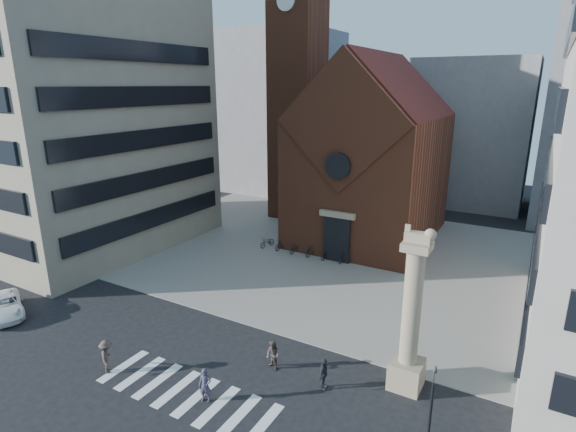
% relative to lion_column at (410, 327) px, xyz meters
% --- Properties ---
extents(ground, '(120.00, 120.00, 0.00)m').
position_rel_lion_column_xyz_m(ground, '(-10.01, -3.00, -3.46)').
color(ground, black).
rests_on(ground, ground).
extents(piazza, '(46.00, 30.00, 0.05)m').
position_rel_lion_column_xyz_m(piazza, '(-10.01, 16.00, -3.43)').
color(piazza, gray).
rests_on(piazza, ground).
extents(zebra_crossing, '(10.20, 3.20, 0.01)m').
position_rel_lion_column_xyz_m(zebra_crossing, '(-9.46, -6.00, -3.45)').
color(zebra_crossing, white).
rests_on(zebra_crossing, ground).
extents(church, '(12.00, 16.65, 18.00)m').
position_rel_lion_column_xyz_m(church, '(-10.01, 22.04, 4.53)').
color(church, brown).
rests_on(church, ground).
extents(campanile, '(5.50, 5.50, 31.20)m').
position_rel_lion_column_xyz_m(campanile, '(-20.01, 25.00, 12.28)').
color(campanile, brown).
rests_on(campanile, ground).
extents(building_left, '(18.00, 20.00, 26.00)m').
position_rel_lion_column_xyz_m(building_left, '(-34.01, 7.00, 9.54)').
color(building_left, gray).
rests_on(building_left, ground).
extents(bg_block_left, '(16.00, 14.00, 22.00)m').
position_rel_lion_column_xyz_m(bg_block_left, '(-30.01, 37.00, 7.54)').
color(bg_block_left, gray).
rests_on(bg_block_left, ground).
extents(bg_block_mid, '(14.00, 12.00, 18.00)m').
position_rel_lion_column_xyz_m(bg_block_mid, '(-4.01, 42.00, 5.54)').
color(bg_block_mid, gray).
rests_on(bg_block_mid, ground).
extents(lion_column, '(1.63, 1.60, 8.68)m').
position_rel_lion_column_xyz_m(lion_column, '(0.00, 0.00, 0.00)').
color(lion_column, gray).
rests_on(lion_column, ground).
extents(traffic_light, '(0.13, 0.16, 4.30)m').
position_rel_lion_column_xyz_m(traffic_light, '(1.99, -4.00, -1.17)').
color(traffic_light, black).
rests_on(traffic_light, ground).
extents(white_car, '(5.33, 4.04, 1.34)m').
position_rel_lion_column_xyz_m(white_car, '(-25.56, -6.03, -2.78)').
color(white_car, white).
rests_on(white_car, ground).
extents(pedestrian_0, '(0.75, 0.61, 1.76)m').
position_rel_lion_column_xyz_m(pedestrian_0, '(-8.22, -5.95, -2.58)').
color(pedestrian_0, '#363347').
rests_on(pedestrian_0, ground).
extents(pedestrian_1, '(0.99, 0.88, 1.69)m').
position_rel_lion_column_xyz_m(pedestrian_1, '(-6.70, -2.12, -2.61)').
color(pedestrian_1, '#514640').
rests_on(pedestrian_1, ground).
extents(pedestrian_2, '(0.51, 1.04, 1.72)m').
position_rel_lion_column_xyz_m(pedestrian_2, '(-3.61, -2.24, -2.60)').
color(pedestrian_2, '#26272E').
rests_on(pedestrian_2, ground).
extents(pedestrian_3, '(1.38, 1.34, 1.89)m').
position_rel_lion_column_xyz_m(pedestrian_3, '(-14.31, -6.76, -2.51)').
color(pedestrian_3, '#493831').
rests_on(pedestrian_3, ground).
extents(scooter_0, '(0.97, 1.89, 0.95)m').
position_rel_lion_column_xyz_m(scooter_0, '(-17.16, 13.88, -2.93)').
color(scooter_0, black).
rests_on(scooter_0, piazza).
extents(scooter_1, '(0.83, 1.81, 1.05)m').
position_rel_lion_column_xyz_m(scooter_1, '(-15.58, 13.88, -2.88)').
color(scooter_1, black).
rests_on(scooter_1, piazza).
extents(scooter_2, '(0.97, 1.89, 0.95)m').
position_rel_lion_column_xyz_m(scooter_2, '(-14.00, 13.88, -2.93)').
color(scooter_2, black).
rests_on(scooter_2, piazza).
extents(scooter_3, '(0.83, 1.81, 1.05)m').
position_rel_lion_column_xyz_m(scooter_3, '(-12.43, 13.88, -2.88)').
color(scooter_3, black).
rests_on(scooter_3, piazza).
extents(scooter_4, '(0.97, 1.89, 0.95)m').
position_rel_lion_column_xyz_m(scooter_4, '(-10.85, 13.88, -2.93)').
color(scooter_4, black).
rests_on(scooter_4, piazza).
extents(scooter_5, '(0.83, 1.81, 1.05)m').
position_rel_lion_column_xyz_m(scooter_5, '(-9.27, 13.88, -2.88)').
color(scooter_5, black).
rests_on(scooter_5, piazza).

